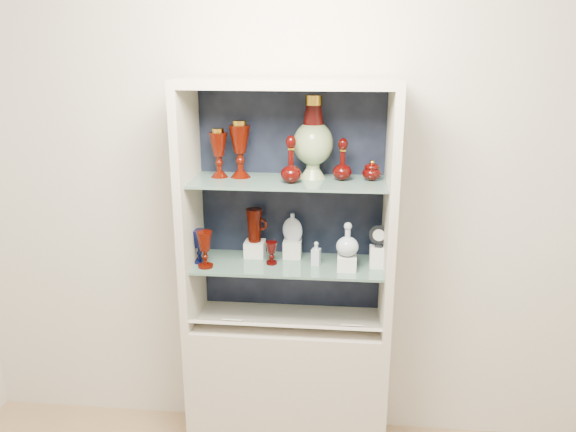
# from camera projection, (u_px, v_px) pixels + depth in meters

# --- Properties ---
(wall_back) EXTENTS (3.50, 0.02, 2.80)m
(wall_back) POSITION_uv_depth(u_px,v_px,m) (292.00, 185.00, 2.86)
(wall_back) COLOR beige
(wall_back) RESTS_ON ground
(cabinet_base) EXTENTS (1.00, 0.40, 0.75)m
(cabinet_base) POSITION_uv_depth(u_px,v_px,m) (288.00, 384.00, 2.95)
(cabinet_base) COLOR beige
(cabinet_base) RESTS_ON ground
(cabinet_back_panel) EXTENTS (0.98, 0.02, 1.15)m
(cabinet_back_panel) POSITION_uv_depth(u_px,v_px,m) (292.00, 201.00, 2.85)
(cabinet_back_panel) COLOR black
(cabinet_back_panel) RESTS_ON cabinet_base
(cabinet_side_left) EXTENTS (0.04, 0.40, 1.15)m
(cabinet_side_left) POSITION_uv_depth(u_px,v_px,m) (190.00, 208.00, 2.72)
(cabinet_side_left) COLOR beige
(cabinet_side_left) RESTS_ON cabinet_base
(cabinet_side_right) EXTENTS (0.04, 0.40, 1.15)m
(cabinet_side_right) POSITION_uv_depth(u_px,v_px,m) (390.00, 214.00, 2.63)
(cabinet_side_right) COLOR beige
(cabinet_side_right) RESTS_ON cabinet_base
(cabinet_top_cap) EXTENTS (1.00, 0.40, 0.04)m
(cabinet_top_cap) POSITION_uv_depth(u_px,v_px,m) (288.00, 83.00, 2.50)
(cabinet_top_cap) COLOR beige
(cabinet_top_cap) RESTS_ON cabinet_side_left
(shelf_lower) EXTENTS (0.92, 0.34, 0.01)m
(shelf_lower) POSITION_uv_depth(u_px,v_px,m) (288.00, 264.00, 2.77)
(shelf_lower) COLOR slate
(shelf_lower) RESTS_ON cabinet_side_left
(shelf_upper) EXTENTS (0.92, 0.34, 0.01)m
(shelf_upper) POSITION_uv_depth(u_px,v_px,m) (288.00, 182.00, 2.65)
(shelf_upper) COLOR slate
(shelf_upper) RESTS_ON cabinet_side_left
(label_ledge) EXTENTS (0.92, 0.17, 0.09)m
(label_ledge) POSITION_uv_depth(u_px,v_px,m) (286.00, 325.00, 2.72)
(label_ledge) COLOR beige
(label_ledge) RESTS_ON cabinet_base
(label_card_0) EXTENTS (0.10, 0.06, 0.03)m
(label_card_0) POSITION_uv_depth(u_px,v_px,m) (233.00, 320.00, 2.74)
(label_card_0) COLOR white
(label_card_0) RESTS_ON label_ledge
(label_card_1) EXTENTS (0.10, 0.06, 0.03)m
(label_card_1) POSITION_uv_depth(u_px,v_px,m) (351.00, 325.00, 2.69)
(label_card_1) COLOR white
(label_card_1) RESTS_ON label_ledge
(pedestal_lamp_left) EXTENTS (0.11, 0.11, 0.24)m
(pedestal_lamp_left) POSITION_uv_depth(u_px,v_px,m) (219.00, 153.00, 2.68)
(pedestal_lamp_left) COLOR #470B02
(pedestal_lamp_left) RESTS_ON shelf_upper
(pedestal_lamp_right) EXTENTS (0.11, 0.11, 0.27)m
(pedestal_lamp_right) POSITION_uv_depth(u_px,v_px,m) (240.00, 149.00, 2.68)
(pedestal_lamp_right) COLOR #470B02
(pedestal_lamp_right) RESTS_ON shelf_upper
(enamel_urn) EXTENTS (0.25, 0.25, 0.39)m
(enamel_urn) POSITION_uv_depth(u_px,v_px,m) (313.00, 137.00, 2.64)
(enamel_urn) COLOR #0E471F
(enamel_urn) RESTS_ON shelf_upper
(ruby_decanter_a) EXTENTS (0.12, 0.12, 0.25)m
(ruby_decanter_a) POSITION_uv_depth(u_px,v_px,m) (291.00, 157.00, 2.57)
(ruby_decanter_a) COLOR #3A0503
(ruby_decanter_a) RESTS_ON shelf_upper
(ruby_decanter_b) EXTENTS (0.10, 0.10, 0.21)m
(ruby_decanter_b) POSITION_uv_depth(u_px,v_px,m) (343.00, 158.00, 2.62)
(ruby_decanter_b) COLOR #3A0503
(ruby_decanter_b) RESTS_ON shelf_upper
(lidded_bowl) EXTENTS (0.10, 0.10, 0.10)m
(lidded_bowl) POSITION_uv_depth(u_px,v_px,m) (372.00, 170.00, 2.64)
(lidded_bowl) COLOR #3A0503
(lidded_bowl) RESTS_ON shelf_upper
(cobalt_goblet) EXTENTS (0.08, 0.08, 0.17)m
(cobalt_goblet) POSITION_uv_depth(u_px,v_px,m) (199.00, 246.00, 2.76)
(cobalt_goblet) COLOR #0B1042
(cobalt_goblet) RESTS_ON shelf_lower
(ruby_goblet_tall) EXTENTS (0.09, 0.09, 0.18)m
(ruby_goblet_tall) POSITION_uv_depth(u_px,v_px,m) (205.00, 250.00, 2.70)
(ruby_goblet_tall) COLOR #470B02
(ruby_goblet_tall) RESTS_ON shelf_lower
(ruby_goblet_small) EXTENTS (0.07, 0.07, 0.11)m
(ruby_goblet_small) POSITION_uv_depth(u_px,v_px,m) (272.00, 253.00, 2.75)
(ruby_goblet_small) COLOR #3A0503
(ruby_goblet_small) RESTS_ON shelf_lower
(riser_ruby_pitcher) EXTENTS (0.10, 0.10, 0.08)m
(riser_ruby_pitcher) POSITION_uv_depth(u_px,v_px,m) (255.00, 249.00, 2.86)
(riser_ruby_pitcher) COLOR silver
(riser_ruby_pitcher) RESTS_ON shelf_lower
(ruby_pitcher) EXTENTS (0.14, 0.11, 0.17)m
(ruby_pitcher) POSITION_uv_depth(u_px,v_px,m) (254.00, 225.00, 2.82)
(ruby_pitcher) COLOR #470B02
(ruby_pitcher) RESTS_ON riser_ruby_pitcher
(clear_square_bottle) EXTENTS (0.05, 0.05, 0.12)m
(clear_square_bottle) POSITION_uv_depth(u_px,v_px,m) (316.00, 253.00, 2.74)
(clear_square_bottle) COLOR #ABB8C8
(clear_square_bottle) RESTS_ON shelf_lower
(riser_flat_flask) EXTENTS (0.09, 0.09, 0.09)m
(riser_flat_flask) POSITION_uv_depth(u_px,v_px,m) (292.00, 249.00, 2.84)
(riser_flat_flask) COLOR silver
(riser_flat_flask) RESTS_ON shelf_lower
(flat_flask) EXTENTS (0.11, 0.07, 0.15)m
(flat_flask) POSITION_uv_depth(u_px,v_px,m) (292.00, 227.00, 2.81)
(flat_flask) COLOR silver
(flat_flask) RESTS_ON riser_flat_flask
(riser_clear_round_decanter) EXTENTS (0.09, 0.09, 0.07)m
(riser_clear_round_decanter) POSITION_uv_depth(u_px,v_px,m) (347.00, 263.00, 2.68)
(riser_clear_round_decanter) COLOR silver
(riser_clear_round_decanter) RESTS_ON shelf_lower
(clear_round_decanter) EXTENTS (0.11, 0.11, 0.16)m
(clear_round_decanter) POSITION_uv_depth(u_px,v_px,m) (347.00, 240.00, 2.65)
(clear_round_decanter) COLOR #ABB8C8
(clear_round_decanter) RESTS_ON riser_clear_round_decanter
(riser_cameo_medallion) EXTENTS (0.08, 0.08, 0.10)m
(riser_cameo_medallion) POSITION_uv_depth(u_px,v_px,m) (378.00, 257.00, 2.72)
(riser_cameo_medallion) COLOR silver
(riser_cameo_medallion) RESTS_ON shelf_lower
(cameo_medallion) EXTENTS (0.10, 0.05, 0.11)m
(cameo_medallion) POSITION_uv_depth(u_px,v_px,m) (379.00, 236.00, 2.69)
(cameo_medallion) COLOR black
(cameo_medallion) RESTS_ON riser_cameo_medallion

